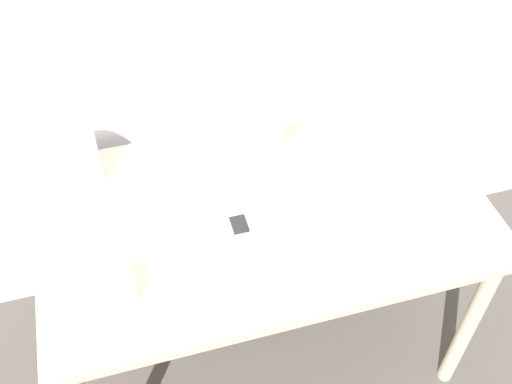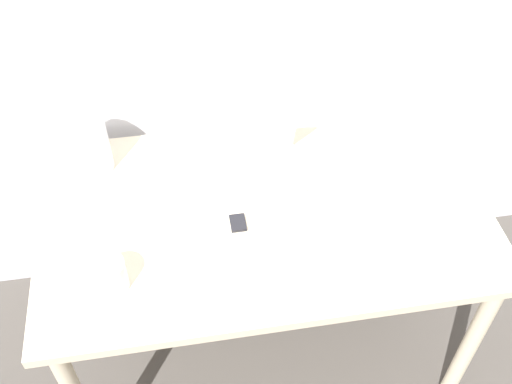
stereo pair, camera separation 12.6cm
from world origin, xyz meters
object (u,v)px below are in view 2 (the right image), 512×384
(laptop, at_px, (243,159))
(mug, at_px, (108,275))
(vase, at_px, (84,133))
(mp3_player, at_px, (238,223))
(keyboard, at_px, (269,258))
(mouse, at_px, (388,244))

(laptop, bearing_deg, mug, -137.72)
(vase, bearing_deg, mug, -82.98)
(laptop, height_order, mp3_player, laptop)
(vase, bearing_deg, keyboard, -42.90)
(laptop, height_order, vase, vase)
(mp3_player, bearing_deg, laptop, 77.53)
(laptop, xyz_separation_m, mouse, (0.34, -0.35, -0.03))
(vase, relative_size, mp3_player, 4.69)
(laptop, relative_size, vase, 1.18)
(mug, bearing_deg, vase, 97.02)
(keyboard, xyz_separation_m, mug, (-0.41, -0.02, 0.04))
(mouse, bearing_deg, mp3_player, 158.94)
(mp3_player, bearing_deg, vase, 143.75)
(mouse, distance_m, mp3_player, 0.41)
(mouse, xyz_separation_m, vase, (-0.79, 0.45, 0.12))
(mouse, bearing_deg, mug, -179.52)
(laptop, bearing_deg, mouse, -45.96)
(mp3_player, bearing_deg, mouse, -21.06)
(laptop, xyz_separation_m, vase, (-0.45, 0.09, 0.09))
(laptop, height_order, mouse, laptop)
(mouse, xyz_separation_m, mug, (-0.74, -0.01, 0.03))
(keyboard, distance_m, mouse, 0.32)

